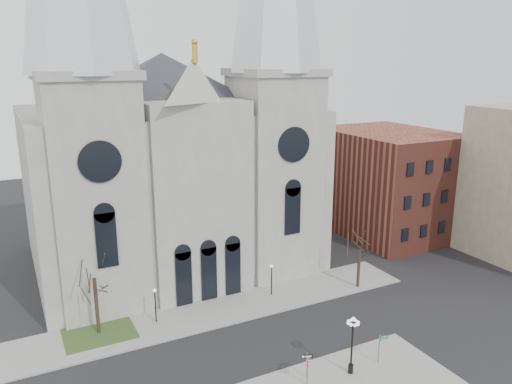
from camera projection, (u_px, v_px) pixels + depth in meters
name	position (u px, v px, depth m)	size (l,w,h in m)	color
ground	(275.00, 373.00, 38.27)	(160.00, 160.00, 0.00)	black
sidewalk_far	(219.00, 310.00, 47.72)	(40.00, 6.00, 0.14)	gray
grass_patch	(99.00, 333.00, 43.73)	(6.00, 5.00, 0.18)	#2C491F
cathedral	(172.00, 106.00, 53.18)	(33.00, 26.66, 54.00)	gray
bg_building_brick	(388.00, 182.00, 68.60)	(14.00, 18.00, 14.00)	brown
tree_left	(94.00, 275.00, 42.32)	(3.20, 3.20, 7.50)	black
tree_right	(360.00, 248.00, 51.46)	(3.20, 3.20, 6.00)	black
ped_lamp_left	(155.00, 300.00, 44.92)	(0.32, 0.32, 3.26)	black
ped_lamp_right	(272.00, 274.00, 50.20)	(0.32, 0.32, 3.26)	black
stop_sign	(308.00, 365.00, 36.24)	(0.81, 0.24, 2.30)	slate
globe_lamp	(352.00, 338.00, 37.30)	(1.27, 1.27, 4.71)	black
one_way_sign	(307.00, 361.00, 37.25)	(0.83, 0.34, 1.99)	slate
street_name_sign	(380.00, 346.00, 38.97)	(0.77, 0.18, 2.44)	slate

